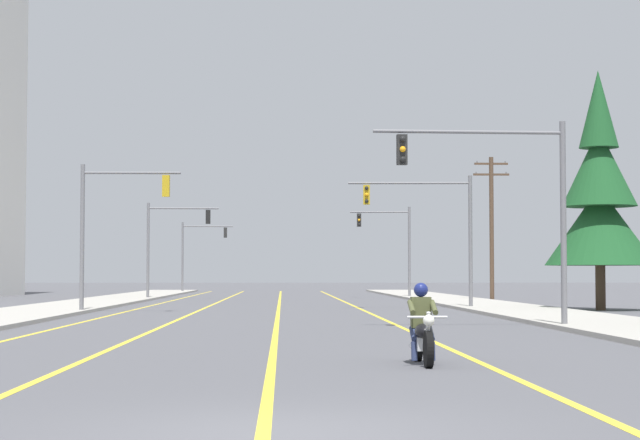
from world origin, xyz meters
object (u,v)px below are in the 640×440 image
at_px(traffic_signal_far_right, 393,238).
at_px(traffic_signal_far_left, 197,246).
at_px(traffic_signal_near_left, 110,216).
at_px(conifer_tree_right_verge_far, 599,200).
at_px(motorcycle_with_rider, 422,331).
at_px(traffic_signal_near_right, 507,189).
at_px(utility_pole_right_far, 492,223).
at_px(traffic_signal_mid_left, 168,236).
at_px(traffic_signal_mid_right, 434,220).

xyz_separation_m(traffic_signal_far_right, traffic_signal_far_left, (-15.05, 23.44, 0.03)).
distance_m(traffic_signal_near_left, conifer_tree_right_verge_far, 21.62).
relative_size(traffic_signal_far_right, traffic_signal_far_left, 1.00).
relative_size(traffic_signal_near_left, traffic_signal_far_left, 1.00).
height_order(motorcycle_with_rider, traffic_signal_near_left, traffic_signal_near_left).
relative_size(traffic_signal_near_right, utility_pole_right_far, 0.72).
bearing_deg(utility_pole_right_far, traffic_signal_near_right, -99.81).
bearing_deg(traffic_signal_near_right, traffic_signal_near_left, 135.02).
distance_m(motorcycle_with_rider, traffic_signal_near_left, 28.82).
bearing_deg(traffic_signal_near_right, motorcycle_with_rider, -107.79).
bearing_deg(conifer_tree_right_verge_far, traffic_signal_far_right, 104.40).
relative_size(traffic_signal_near_left, traffic_signal_far_right, 1.00).
bearing_deg(traffic_signal_near_left, traffic_signal_far_right, 63.28).
bearing_deg(traffic_signal_far_right, traffic_signal_near_right, -91.03).
distance_m(traffic_signal_mid_left, utility_pole_right_far, 20.60).
bearing_deg(traffic_signal_far_right, utility_pole_right_far, -60.98).
xyz_separation_m(traffic_signal_mid_right, traffic_signal_far_left, (-14.61, 47.78, -0.08)).
relative_size(traffic_signal_mid_left, utility_pole_right_far, 0.72).
height_order(traffic_signal_mid_right, traffic_signal_far_right, same).
bearing_deg(conifer_tree_right_verge_far, traffic_signal_far_left, 113.67).
bearing_deg(utility_pole_right_far, traffic_signal_mid_right, -109.98).
relative_size(traffic_signal_far_right, utility_pole_right_far, 0.72).
xyz_separation_m(motorcycle_with_rider, conifer_tree_right_verge_far, (11.71, 29.74, 4.38)).
height_order(motorcycle_with_rider, traffic_signal_far_left, traffic_signal_far_left).
bearing_deg(traffic_signal_mid_right, traffic_signal_far_right, 88.96).
distance_m(motorcycle_with_rider, conifer_tree_right_verge_far, 32.26).
height_order(traffic_signal_near_right, traffic_signal_near_left, same).
bearing_deg(utility_pole_right_far, traffic_signal_mid_left, 164.98).
bearing_deg(motorcycle_with_rider, utility_pole_right_far, 77.92).
bearing_deg(conifer_tree_right_verge_far, traffic_signal_mid_left, 133.80).
relative_size(traffic_signal_far_left, utility_pole_right_far, 0.72).
xyz_separation_m(traffic_signal_near_right, traffic_signal_far_left, (-14.28, 66.45, -0.08)).
xyz_separation_m(motorcycle_with_rider, utility_pole_right_far, (10.03, 46.89, 4.10)).
bearing_deg(traffic_signal_mid_left, utility_pole_right_far, -15.02).
height_order(traffic_signal_far_right, conifer_tree_right_verge_far, conifer_tree_right_verge_far).
relative_size(motorcycle_with_rider, traffic_signal_far_right, 0.35).
distance_m(traffic_signal_near_right, traffic_signal_mid_right, 18.68).
xyz_separation_m(traffic_signal_mid_right, conifer_tree_right_verge_far, (7.19, -1.97, 0.81)).
bearing_deg(traffic_signal_mid_left, traffic_signal_mid_right, -54.99).
distance_m(traffic_signal_mid_left, traffic_signal_far_left, 27.26).
xyz_separation_m(traffic_signal_near_left, utility_pole_right_far, (19.74, 19.97, 0.63)).
bearing_deg(traffic_signal_mid_right, utility_pole_right_far, 70.02).
bearing_deg(conifer_tree_right_verge_far, motorcycle_with_rider, -111.49).
xyz_separation_m(traffic_signal_far_left, conifer_tree_right_verge_far, (21.81, -49.75, 0.89)).
xyz_separation_m(traffic_signal_near_left, traffic_signal_far_right, (14.66, 29.13, -0.00)).
xyz_separation_m(traffic_signal_mid_right, utility_pole_right_far, (5.52, 15.18, 0.53)).
height_order(utility_pole_right_far, conifer_tree_right_verge_far, conifer_tree_right_verge_far).
distance_m(traffic_signal_mid_right, traffic_signal_mid_left, 25.05).
bearing_deg(motorcycle_with_rider, conifer_tree_right_verge_far, 68.51).
height_order(traffic_signal_far_right, traffic_signal_far_left, same).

